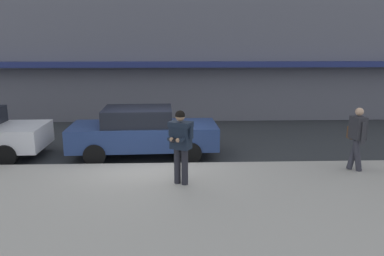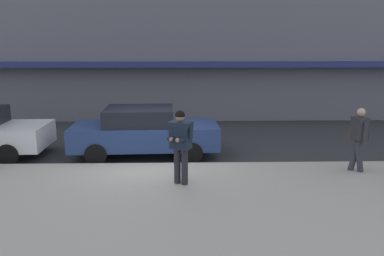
# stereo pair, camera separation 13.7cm
# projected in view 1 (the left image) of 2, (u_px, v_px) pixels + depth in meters

# --- Properties ---
(ground_plane) EXTENTS (80.00, 80.00, 0.00)m
(ground_plane) POSITION_uv_depth(u_px,v_px,m) (149.00, 166.00, 10.87)
(ground_plane) COLOR #2B2D30
(sidewalk) EXTENTS (32.00, 5.30, 0.14)m
(sidewalk) POSITION_uv_depth(u_px,v_px,m) (186.00, 203.00, 8.11)
(sidewalk) COLOR #A8A399
(sidewalk) RESTS_ON ground
(curb_paint_line) EXTENTS (28.00, 0.12, 0.01)m
(curb_paint_line) POSITION_uv_depth(u_px,v_px,m) (183.00, 164.00, 10.95)
(curb_paint_line) COLOR silver
(curb_paint_line) RESTS_ON ground
(storefront_facade) EXTENTS (28.00, 4.70, 10.58)m
(storefront_facade) POSITION_uv_depth(u_px,v_px,m) (180.00, 6.00, 18.05)
(storefront_facade) COLOR slate
(storefront_facade) RESTS_ON ground
(parked_sedan_mid) EXTENTS (4.57, 2.06, 1.54)m
(parked_sedan_mid) POSITION_uv_depth(u_px,v_px,m) (143.00, 132.00, 11.64)
(parked_sedan_mid) COLOR navy
(parked_sedan_mid) RESTS_ON ground
(man_texting_on_phone) EXTENTS (0.63, 0.65, 1.81)m
(man_texting_on_phone) POSITION_uv_depth(u_px,v_px,m) (181.00, 139.00, 8.81)
(man_texting_on_phone) COLOR #23232B
(man_texting_on_phone) RESTS_ON sidewalk
(pedestrian_with_bag) EXTENTS (0.37, 0.72, 1.70)m
(pedestrian_with_bag) POSITION_uv_depth(u_px,v_px,m) (357.00, 135.00, 9.86)
(pedestrian_with_bag) COLOR #33333D
(pedestrian_with_bag) RESTS_ON sidewalk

